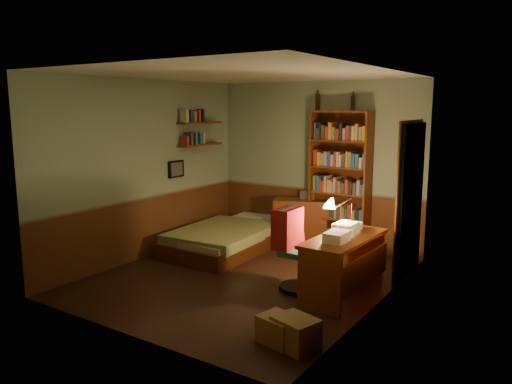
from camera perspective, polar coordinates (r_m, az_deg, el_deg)
The scene contains 24 objects.
floor at distance 6.63m, azimuth -1.21°, elevation -9.81°, with size 3.50×4.00×0.02m, color black.
ceiling at distance 6.26m, azimuth -1.29°, elevation 13.43°, with size 3.50×4.00×0.02m, color silver.
wall_back at distance 8.03m, azimuth 6.93°, elevation 3.18°, with size 3.50×0.02×2.60m, color gray.
wall_left at distance 7.44m, azimuth -12.48°, elevation 2.51°, with size 0.02×4.00×2.60m, color gray.
wall_right at distance 5.51m, azimuth 13.98°, elevation -0.02°, with size 0.02×4.00×2.60m, color gray.
wall_front at distance 4.82m, azimuth -14.96°, elevation -1.45°, with size 3.50×0.02×2.60m, color gray.
doorway at distance 6.80m, azimuth 17.23°, elevation -0.93°, with size 0.06×0.90×2.00m, color black.
door_trim at distance 6.81m, azimuth 16.95°, elevation -0.90°, with size 0.02×0.98×2.08m, color #3C1C0B.
bed at distance 7.82m, azimuth -2.95°, elevation -4.27°, with size 1.14×2.13×0.63m, color olive.
dresser at distance 8.04m, azimuth 5.13°, elevation -3.47°, with size 0.85×0.42×0.75m, color #622B0F.
mini_stereo at distance 8.02m, azimuth 6.07°, elevation -0.31°, with size 0.23×0.18×0.12m, color #B2B2B7.
bookshelf at distance 7.71m, azimuth 9.56°, elevation 1.16°, with size 0.92×0.29×2.15m, color #622B0F.
bottle_left at distance 7.92m, azimuth 7.04°, elevation 10.16°, with size 0.07×0.07×0.25m, color black.
bottle_right at distance 7.68m, azimuth 11.01°, elevation 9.95°, with size 0.06×0.06×0.22m, color black.
desk at distance 6.02m, azimuth 9.97°, elevation -8.32°, with size 0.55×1.33×0.71m, color #622B0F.
paper_stack at distance 6.08m, azimuth 10.22°, elevation -4.07°, with size 0.23×0.31×0.13m, color silver.
desk_lamp at distance 6.15m, azimuth 10.89°, elevation -2.08°, with size 0.15×0.15×0.51m, color black.
office_chair at distance 6.07m, azimuth 5.24°, elevation -6.88°, with size 0.47×0.42×0.95m, color #2E593E.
red_jacket at distance 5.94m, azimuth 3.45°, elevation -0.10°, with size 0.23×0.41×0.49m, color #AA1B20.
wall_shelf_lower at distance 8.14m, azimuth -6.39°, elevation 5.40°, with size 0.20×0.90×0.03m, color #622B0F.
wall_shelf_upper at distance 8.12m, azimuth -6.44°, elevation 7.86°, with size 0.20×0.90×0.03m, color #622B0F.
framed_picture at distance 7.85m, azimuth -9.13°, elevation 2.61°, with size 0.04×0.32×0.26m, color black.
cardboard_box_a at distance 4.79m, azimuth 4.58°, elevation -15.77°, with size 0.39×0.31×0.29m, color olive.
cardboard_box_b at distance 4.89m, azimuth 2.69°, elevation -15.41°, with size 0.37×0.30×0.26m, color olive.
Camera 1 is at (3.55, -5.14, 2.21)m, focal length 35.00 mm.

